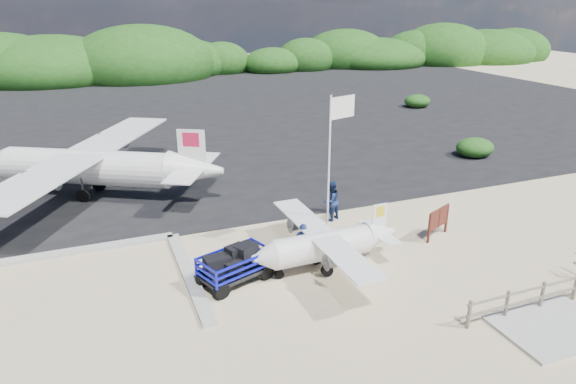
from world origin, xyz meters
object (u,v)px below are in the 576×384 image
at_px(signboard, 437,237).
at_px(crew_b, 331,201).
at_px(baggage_cart, 236,282).
at_px(crew_a, 303,243).
at_px(aircraft_small, 79,116).
at_px(aircraft_large, 411,122).
at_px(flagpole, 327,249).

height_order(signboard, crew_b, crew_b).
relative_size(baggage_cart, crew_a, 1.67).
bearing_deg(crew_b, aircraft_small, -94.69).
height_order(baggage_cart, aircraft_small, aircraft_small).
height_order(baggage_cart, crew_a, crew_a).
bearing_deg(crew_a, aircraft_large, -112.23).
relative_size(flagpole, aircraft_large, 0.40).
xyz_separation_m(baggage_cart, crew_b, (5.69, 3.83, 0.96)).
bearing_deg(crew_b, signboard, 110.83).
bearing_deg(aircraft_large, crew_b, 75.70).
relative_size(baggage_cart, aircraft_small, 0.45).
xyz_separation_m(baggage_cart, flagpole, (4.24, 1.18, 0.00)).
xyz_separation_m(signboard, aircraft_large, (11.80, 19.23, 0.00)).
bearing_deg(aircraft_small, aircraft_large, 153.04).
bearing_deg(aircraft_large, aircraft_small, 3.26).
height_order(flagpole, aircraft_large, flagpole).
relative_size(crew_b, aircraft_large, 0.12).
height_order(crew_b, aircraft_small, crew_b).
relative_size(baggage_cart, aircraft_large, 0.17).
bearing_deg(baggage_cart, aircraft_small, 78.65).
bearing_deg(aircraft_small, signboard, 113.19).
relative_size(flagpole, crew_b, 3.31).
xyz_separation_m(signboard, crew_b, (-3.49, 3.39, 0.96)).
relative_size(signboard, crew_b, 0.88).
distance_m(flagpole, crew_a, 1.75).
relative_size(crew_a, crew_b, 0.86).
relative_size(signboard, crew_a, 1.01).
bearing_deg(crew_b, crew_a, 24.72).
height_order(crew_b, aircraft_large, aircraft_large).
height_order(baggage_cart, signboard, same).
bearing_deg(baggage_cart, flagpole, -4.39).
height_order(baggage_cart, crew_b, crew_b).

